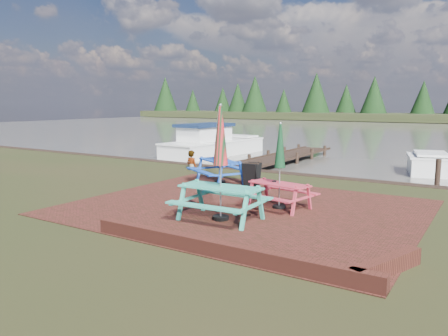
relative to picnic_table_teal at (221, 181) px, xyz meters
name	(u,v)px	position (x,y,z in m)	size (l,w,h in m)	color
ground	(225,216)	(-0.15, 0.43, -0.97)	(120.00, 120.00, 0.00)	black
paving	(244,207)	(-0.15, 1.43, -0.96)	(9.00, 7.50, 0.02)	#371A11
brick_wall	(254,253)	(1.99, -1.99, -0.82)	(6.21, 1.79, 0.30)	#4C1E16
water	(430,132)	(-0.15, 37.43, -0.97)	(120.00, 60.00, 0.02)	#4A473F
picnic_table_teal	(221,181)	(0.00, 0.00, 0.00)	(2.06, 1.84, 2.77)	teal
picnic_table_red	(279,179)	(0.69, 1.84, -0.17)	(1.90, 1.76, 2.29)	#B72E40
picnic_table_blue	(220,157)	(-2.65, 4.06, -0.01)	(2.60, 2.53, 2.74)	#1747B1
chalkboard	(252,175)	(-1.33, 3.97, -0.54)	(0.53, 0.50, 0.84)	black
jetty	(285,156)	(-3.65, 11.71, -0.86)	(1.76, 9.08, 1.00)	black
boat_jetty	(212,145)	(-8.40, 12.14, -0.56)	(2.92, 7.17, 2.03)	white
person	(192,151)	(-5.54, 6.32, -0.18)	(0.58, 0.38, 1.58)	gray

